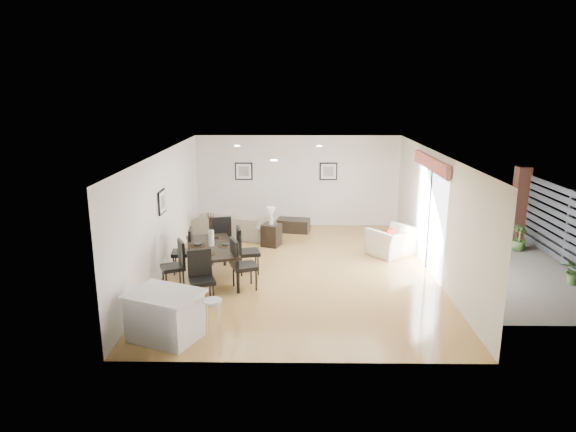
{
  "coord_description": "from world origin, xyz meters",
  "views": [
    {
      "loc": [
        -0.09,
        -11.01,
        4.07
      ],
      "look_at": [
        -0.24,
        0.4,
        1.19
      ],
      "focal_mm": 32.0,
      "sensor_mm": 36.0,
      "label": 1
    }
  ],
  "objects_px": {
    "dining_chair_head": "(201,274)",
    "coffee_table": "(293,225)",
    "dining_chair_wnear": "(177,262)",
    "sofa": "(234,225)",
    "kitchen_island": "(165,315)",
    "armchair": "(393,242)",
    "dining_chair_foot": "(220,237)",
    "dining_table": "(212,249)",
    "dining_chair_enear": "(240,261)",
    "dining_chair_efar": "(244,248)",
    "bar_stool": "(213,305)",
    "side_table": "(271,235)",
    "dining_chair_wfar": "(186,248)"
  },
  "relations": [
    {
      "from": "armchair",
      "to": "bar_stool",
      "type": "distance_m",
      "value": 5.82
    },
    {
      "from": "dining_chair_head",
      "to": "coffee_table",
      "type": "relative_size",
      "value": 1.12
    },
    {
      "from": "armchair",
      "to": "sofa",
      "type": "bearing_deg",
      "value": -58.79
    },
    {
      "from": "side_table",
      "to": "dining_chair_wnear",
      "type": "bearing_deg",
      "value": -122.03
    },
    {
      "from": "armchair",
      "to": "dining_chair_enear",
      "type": "relative_size",
      "value": 0.98
    },
    {
      "from": "dining_table",
      "to": "bar_stool",
      "type": "distance_m",
      "value": 2.68
    },
    {
      "from": "dining_chair_foot",
      "to": "sofa",
      "type": "bearing_deg",
      "value": -102.86
    },
    {
      "from": "dining_chair_enear",
      "to": "dining_table",
      "type": "bearing_deg",
      "value": 32.18
    },
    {
      "from": "dining_chair_enear",
      "to": "kitchen_island",
      "type": "bearing_deg",
      "value": 133.93
    },
    {
      "from": "dining_chair_wnear",
      "to": "dining_chair_enear",
      "type": "height_order",
      "value": "dining_chair_enear"
    },
    {
      "from": "sofa",
      "to": "dining_chair_efar",
      "type": "bearing_deg",
      "value": 122.96
    },
    {
      "from": "armchair",
      "to": "dining_chair_foot",
      "type": "height_order",
      "value": "dining_chair_foot"
    },
    {
      "from": "dining_table",
      "to": "dining_chair_wnear",
      "type": "distance_m",
      "value": 0.8
    },
    {
      "from": "dining_chair_wnear",
      "to": "bar_stool",
      "type": "relative_size",
      "value": 1.46
    },
    {
      "from": "dining_chair_wfar",
      "to": "side_table",
      "type": "bearing_deg",
      "value": 131.64
    },
    {
      "from": "kitchen_island",
      "to": "armchair",
      "type": "bearing_deg",
      "value": 66.9
    },
    {
      "from": "armchair",
      "to": "bar_stool",
      "type": "relative_size",
      "value": 1.54
    },
    {
      "from": "dining_chair_wfar",
      "to": "dining_chair_efar",
      "type": "xyz_separation_m",
      "value": [
        1.31,
        -0.03,
        0.02
      ]
    },
    {
      "from": "coffee_table",
      "to": "side_table",
      "type": "distance_m",
      "value": 1.5
    },
    {
      "from": "dining_table",
      "to": "dining_chair_wnear",
      "type": "xyz_separation_m",
      "value": [
        -0.66,
        -0.43,
        -0.13
      ]
    },
    {
      "from": "dining_chair_enear",
      "to": "dining_chair_efar",
      "type": "bearing_deg",
      "value": -20.53
    },
    {
      "from": "dining_chair_efar",
      "to": "dining_chair_enear",
      "type": "bearing_deg",
      "value": 167.17
    },
    {
      "from": "sofa",
      "to": "side_table",
      "type": "height_order",
      "value": "sofa"
    },
    {
      "from": "sofa",
      "to": "coffee_table",
      "type": "bearing_deg",
      "value": -140.93
    },
    {
      "from": "dining_chair_wnear",
      "to": "kitchen_island",
      "type": "height_order",
      "value": "dining_chair_wnear"
    },
    {
      "from": "sofa",
      "to": "dining_chair_efar",
      "type": "height_order",
      "value": "dining_chair_efar"
    },
    {
      "from": "armchair",
      "to": "dining_table",
      "type": "bearing_deg",
      "value": -14.79
    },
    {
      "from": "bar_stool",
      "to": "sofa",
      "type": "bearing_deg",
      "value": 93.36
    },
    {
      "from": "kitchen_island",
      "to": "dining_table",
      "type": "bearing_deg",
      "value": 104.96
    },
    {
      "from": "dining_chair_head",
      "to": "side_table",
      "type": "distance_m",
      "value": 3.85
    },
    {
      "from": "sofa",
      "to": "kitchen_island",
      "type": "xyz_separation_m",
      "value": [
        -0.45,
        -6.01,
        0.08
      ]
    },
    {
      "from": "dining_table",
      "to": "dining_chair_head",
      "type": "bearing_deg",
      "value": -108.14
    },
    {
      "from": "armchair",
      "to": "dining_chair_efar",
      "type": "bearing_deg",
      "value": -17.13
    },
    {
      "from": "dining_chair_wnear",
      "to": "dining_chair_efar",
      "type": "relative_size",
      "value": 0.95
    },
    {
      "from": "dining_table",
      "to": "dining_chair_enear",
      "type": "xyz_separation_m",
      "value": [
        0.66,
        -0.5,
        -0.09
      ]
    },
    {
      "from": "armchair",
      "to": "dining_chair_foot",
      "type": "bearing_deg",
      "value": -29.06
    },
    {
      "from": "armchair",
      "to": "kitchen_island",
      "type": "xyz_separation_m",
      "value": [
        -4.57,
        -4.42,
        0.07
      ]
    },
    {
      "from": "dining_chair_enear",
      "to": "dining_chair_head",
      "type": "xyz_separation_m",
      "value": [
        -0.69,
        -0.66,
        -0.03
      ]
    },
    {
      "from": "sofa",
      "to": "kitchen_island",
      "type": "distance_m",
      "value": 6.03
    },
    {
      "from": "dining_chair_enear",
      "to": "side_table",
      "type": "height_order",
      "value": "dining_chair_enear"
    },
    {
      "from": "dining_chair_enear",
      "to": "dining_chair_foot",
      "type": "relative_size",
      "value": 0.94
    },
    {
      "from": "dining_chair_efar",
      "to": "kitchen_island",
      "type": "relative_size",
      "value": 0.75
    },
    {
      "from": "armchair",
      "to": "dining_chair_head",
      "type": "relative_size",
      "value": 1.03
    },
    {
      "from": "dining_chair_head",
      "to": "dining_chair_enear",
      "type": "bearing_deg",
      "value": 23.9
    },
    {
      "from": "dining_chair_wnear",
      "to": "coffee_table",
      "type": "height_order",
      "value": "dining_chair_wnear"
    },
    {
      "from": "armchair",
      "to": "coffee_table",
      "type": "xyz_separation_m",
      "value": [
        -2.47,
        2.11,
        -0.16
      ]
    },
    {
      "from": "dining_chair_foot",
      "to": "dining_chair_wfar",
      "type": "bearing_deg",
      "value": 33.28
    },
    {
      "from": "dining_chair_wnear",
      "to": "bar_stool",
      "type": "xyz_separation_m",
      "value": [
        1.09,
        -2.22,
        0.03
      ]
    },
    {
      "from": "dining_chair_head",
      "to": "dining_chair_foot",
      "type": "relative_size",
      "value": 0.89
    },
    {
      "from": "dining_chair_head",
      "to": "dining_chair_wfar",
      "type": "bearing_deg",
      "value": 91.12
    }
  ]
}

